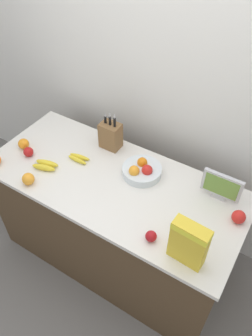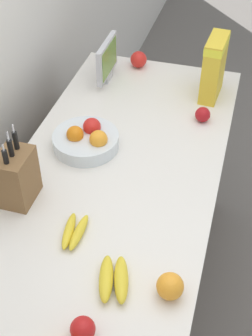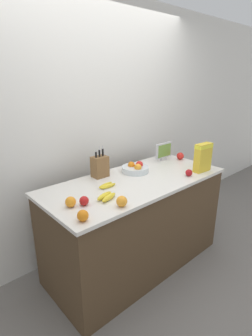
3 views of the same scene
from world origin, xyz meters
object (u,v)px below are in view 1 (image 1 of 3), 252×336
at_px(apple_rightmost, 239,217).
at_px(small_monitor, 221,186).
at_px(banana_bunch_right, 45,165).
at_px(knife_block, 111,135).
at_px(cereal_box, 189,242).
at_px(apple_leftmost, 151,236).
at_px(banana_bunch_left, 79,158).
at_px(apple_front, 28,152).
at_px(orange_mid_right, 24,144).
at_px(orange_by_cereal, 28,179).
at_px(fruit_bowl, 142,170).

bearing_deg(apple_rightmost, small_monitor, 144.94).
bearing_deg(banana_bunch_right, knife_block, 59.14).
height_order(cereal_box, apple_leftmost, cereal_box).
height_order(banana_bunch_left, apple_front, apple_front).
relative_size(small_monitor, orange_mid_right, 3.12).
relative_size(small_monitor, banana_bunch_left, 1.52).
bearing_deg(banana_bunch_left, orange_by_cereal, -111.30).
height_order(fruit_bowl, orange_by_cereal, fruit_bowl).
height_order(knife_block, small_monitor, knife_block).
height_order(apple_leftmost, orange_by_cereal, orange_by_cereal).
distance_m(cereal_box, banana_bunch_right, 1.13).
relative_size(banana_bunch_right, apple_front, 2.60).
bearing_deg(knife_block, fruit_bowl, -21.43).
height_order(small_monitor, banana_bunch_right, small_monitor).
bearing_deg(apple_rightmost, apple_leftmost, -134.21).
distance_m(cereal_box, banana_bunch_left, 1.03).
bearing_deg(apple_rightmost, orange_by_cereal, -161.35).
bearing_deg(apple_rightmost, banana_bunch_left, -176.19).
xyz_separation_m(small_monitor, apple_front, (-1.30, -0.34, -0.07)).
relative_size(knife_block, apple_rightmost, 3.62).
bearing_deg(apple_front, cereal_box, -7.11).
bearing_deg(fruit_bowl, cereal_box, -39.49).
relative_size(knife_block, cereal_box, 1.05).
bearing_deg(orange_mid_right, apple_front, -26.08).
bearing_deg(orange_by_cereal, apple_rightmost, 18.65).
height_order(small_monitor, orange_by_cereal, small_monitor).
height_order(small_monitor, apple_rightmost, small_monitor).
distance_m(knife_block, apple_leftmost, 0.85).
xyz_separation_m(apple_rightmost, apple_leftmost, (-0.37, -0.38, -0.01)).
relative_size(fruit_bowl, orange_mid_right, 3.37).
relative_size(knife_block, orange_by_cereal, 3.64).
xyz_separation_m(orange_mid_right, orange_by_cereal, (0.28, -0.24, 0.00)).
xyz_separation_m(small_monitor, orange_by_cereal, (-1.10, -0.54, -0.07)).
bearing_deg(orange_mid_right, apple_leftmost, -9.70).
xyz_separation_m(small_monitor, cereal_box, (0.00, -0.50, 0.05)).
distance_m(fruit_bowl, apple_leftmost, 0.52).
height_order(cereal_box, apple_rightmost, cereal_box).
height_order(banana_bunch_left, apple_rightmost, apple_rightmost).
bearing_deg(apple_front, orange_mid_right, 153.92).
height_order(small_monitor, apple_leftmost, small_monitor).
bearing_deg(banana_bunch_left, cereal_box, -17.94).
bearing_deg(small_monitor, fruit_bowl, -171.77).
bearing_deg(orange_mid_right, banana_bunch_left, 14.48).
bearing_deg(fruit_bowl, apple_leftmost, -54.24).
distance_m(banana_bunch_left, apple_front, 0.36).
bearing_deg(cereal_box, small_monitor, 93.99).
relative_size(fruit_bowl, apple_rightmost, 3.25).
distance_m(apple_leftmost, orange_mid_right, 1.19).
distance_m(knife_block, small_monitor, 0.86).
relative_size(small_monitor, apple_leftmost, 3.77).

